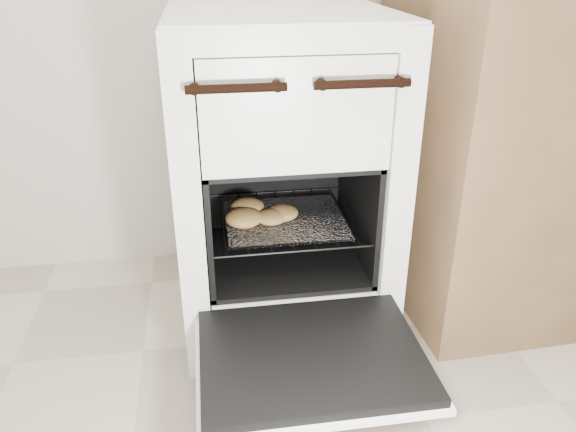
# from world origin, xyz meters

# --- Properties ---
(stove) EXTENTS (0.55, 0.61, 0.85)m
(stove) POSITION_xyz_m (0.07, 1.19, 0.41)
(stove) COLOR white
(stove) RESTS_ON ground
(oven_door) EXTENTS (0.50, 0.39, 0.03)m
(oven_door) POSITION_xyz_m (0.07, 0.73, 0.18)
(oven_door) COLOR black
(oven_door) RESTS_ON stove
(oven_rack) EXTENTS (0.40, 0.39, 0.01)m
(oven_rack) POSITION_xyz_m (0.07, 1.13, 0.32)
(oven_rack) COLOR black
(oven_rack) RESTS_ON stove
(foil_sheet) EXTENTS (0.31, 0.28, 0.01)m
(foil_sheet) POSITION_xyz_m (0.07, 1.11, 0.33)
(foil_sheet) COLOR white
(foil_sheet) RESTS_ON oven_rack
(baked_rolls) EXTENTS (0.22, 0.17, 0.05)m
(baked_rolls) POSITION_xyz_m (-0.01, 1.12, 0.35)
(baked_rolls) COLOR #B48348
(baked_rolls) RESTS_ON foil_sheet
(counter) EXTENTS (0.96, 0.66, 0.94)m
(counter) POSITION_xyz_m (0.90, 1.21, 0.47)
(counter) COLOR brown
(counter) RESTS_ON ground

